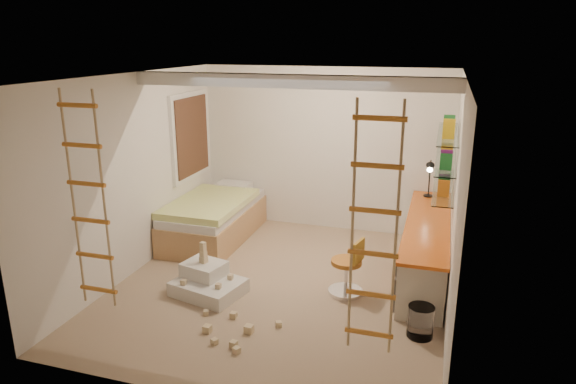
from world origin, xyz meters
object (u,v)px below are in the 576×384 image
(desk, at_px, (426,246))
(swivel_chair, at_px, (348,274))
(play_platform, at_px, (207,282))
(bed, at_px, (214,218))

(desk, xyz_separation_m, swivel_chair, (-0.87, -0.84, -0.14))
(desk, height_order, play_platform, desk)
(bed, relative_size, play_platform, 2.19)
(desk, xyz_separation_m, play_platform, (-2.52, -1.31, -0.27))
(play_platform, bearing_deg, bed, 111.91)
(bed, relative_size, swivel_chair, 2.78)
(desk, height_order, bed, desk)
(swivel_chair, relative_size, play_platform, 0.79)
(bed, bearing_deg, play_platform, -68.09)
(bed, height_order, swivel_chair, swivel_chair)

